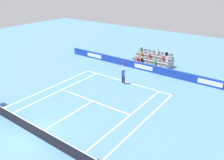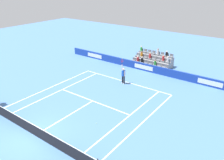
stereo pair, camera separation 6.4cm
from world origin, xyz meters
The scene contains 14 objects.
ground_plane centered at (0.00, 0.00, 0.00)m, with size 80.00×80.00×0.00m, color #4C7AB2.
line_baseline centered at (0.00, -11.89, 0.00)m, with size 10.97×0.10×0.01m, color white.
line_service centered at (0.00, -6.40, 0.00)m, with size 8.23×0.10×0.01m, color white.
line_centre_service centered at (0.00, -3.20, 0.00)m, with size 0.10×6.40×0.01m, color white.
line_singles_sideline_left centered at (4.12, -5.95, 0.00)m, with size 0.10×11.89×0.01m, color white.
line_singles_sideline_right centered at (-4.12, -5.95, 0.00)m, with size 0.10×11.89×0.01m, color white.
line_doubles_sideline_left centered at (5.49, -5.95, 0.00)m, with size 0.10×11.89×0.01m, color white.
line_doubles_sideline_right centered at (-5.49, -5.95, 0.00)m, with size 0.10×11.89×0.01m, color white.
line_centre_mark centered at (0.00, -11.79, 0.00)m, with size 0.10×0.20×0.01m, color white.
sponsor_barrier centered at (0.00, -16.13, 0.47)m, with size 23.78×0.22×0.93m.
tennis_net centered at (0.00, 0.00, 0.49)m, with size 11.97×0.10×1.07m.
tennis_player centered at (-0.10, -11.37, 0.99)m, with size 0.52×0.39×2.85m.
stadium_stand centered at (0.00, -18.44, 0.56)m, with size 4.96×2.85×2.21m.
loose_tennis_ball centered at (-2.63, -3.80, 0.03)m, with size 0.07×0.07×0.07m, color #D1E533.
Camera 2 is at (-12.52, 7.56, 10.36)m, focal length 36.55 mm.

